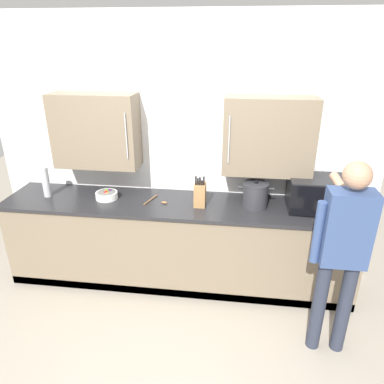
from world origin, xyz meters
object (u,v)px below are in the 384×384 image
stock_pot (255,195)px  fruit_bowl (107,195)px  microwave_oven (314,194)px  thermos_flask (46,182)px  knife_block (200,194)px  person_figure (342,246)px  wooden_spoon (157,201)px

stock_pot → fruit_bowl: bearing=-179.8°
microwave_oven → thermos_flask: bearing=-179.0°
knife_block → person_figure: 1.39m
thermos_flask → fruit_bowl: bearing=2.0°
microwave_oven → thermos_flask: 2.70m
knife_block → thermos_flask: thermos_flask is taller
knife_block → wooden_spoon: knife_block is taller
thermos_flask → knife_block: bearing=-0.5°
thermos_flask → person_figure: (2.77, -0.76, -0.07)m
knife_block → fruit_bowl: size_ratio=1.40×
microwave_oven → knife_block: size_ratio=1.67×
knife_block → stock_pot: (0.54, 0.04, 0.01)m
knife_block → thermos_flask: bearing=179.5°
stock_pot → person_figure: size_ratio=0.20×
fruit_bowl → wooden_spoon: size_ratio=0.89×
microwave_oven → fruit_bowl: 2.07m
wooden_spoon → stock_pot: 0.99m
person_figure → wooden_spoon: bearing=154.3°
fruit_bowl → stock_pot: size_ratio=0.65×
thermos_flask → stock_pot: (2.15, 0.03, -0.04)m
wooden_spoon → microwave_oven: bearing=1.5°
microwave_oven → knife_block: bearing=-176.7°
fruit_bowl → knife_block: bearing=-2.2°
knife_block → person_figure: (1.17, -0.75, -0.03)m
thermos_flask → stock_pot: size_ratio=0.94×
wooden_spoon → person_figure: size_ratio=0.15×
fruit_bowl → stock_pot: (1.51, 0.00, 0.08)m
wooden_spoon → stock_pot: stock_pot is taller
microwave_oven → stock_pot: size_ratio=1.53×
thermos_flask → person_figure: 2.88m
microwave_oven → thermos_flask: thermos_flask is taller
knife_block → wooden_spoon: size_ratio=1.25×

